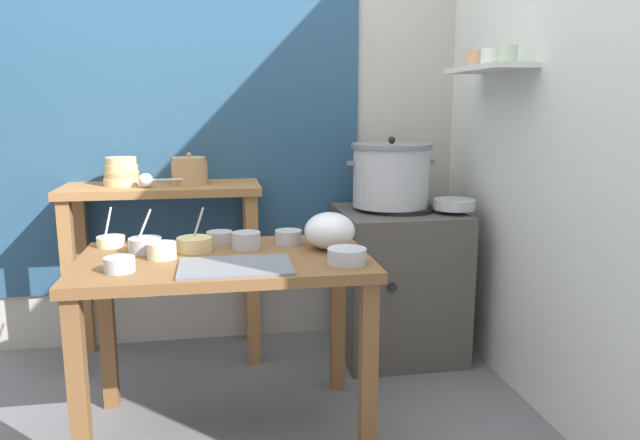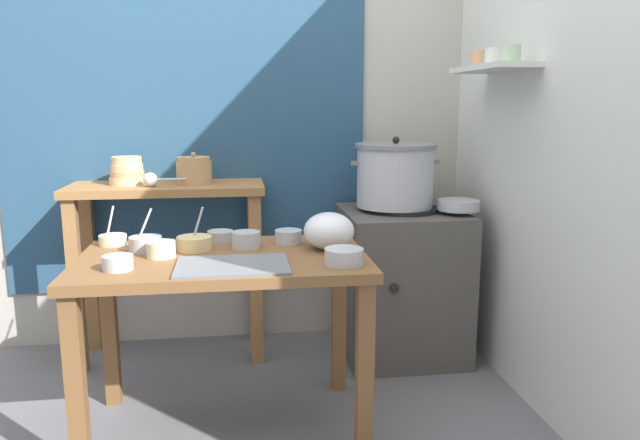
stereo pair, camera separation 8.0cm
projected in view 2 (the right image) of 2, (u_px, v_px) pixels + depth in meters
ground_plane at (215, 435)px, 2.37m from camera, size 9.00×9.00×0.00m
wall_back at (230, 102)px, 3.20m from camera, size 4.40×0.12×2.60m
wall_right at (544, 102)px, 2.51m from camera, size 0.30×3.20×2.60m
prep_table at (224, 283)px, 2.32m from camera, size 1.10×0.66×0.72m
back_shelf_table at (169, 228)px, 3.02m from camera, size 0.96×0.40×0.90m
stove_block at (401, 282)px, 3.11m from camera, size 0.60×0.61×0.78m
steamer_pot at (395, 175)px, 3.02m from camera, size 0.46×0.41×0.35m
clay_pot at (194, 171)px, 2.98m from camera, size 0.18×0.18×0.16m
bowl_stack_enamel at (127, 172)px, 2.96m from camera, size 0.18×0.18×0.14m
ladle at (153, 180)px, 2.88m from camera, size 0.28×0.07×0.07m
serving_tray at (232, 266)px, 2.13m from camera, size 0.40×0.28×0.01m
plastic_bag at (329, 231)px, 2.39m from camera, size 0.20×0.22×0.15m
wide_pan at (458, 205)px, 2.94m from camera, size 0.21×0.21×0.05m
prep_bowl_0 at (220, 236)px, 2.52m from camera, size 0.11×0.11×0.05m
prep_bowl_1 at (246, 239)px, 2.41m from camera, size 0.11×0.11×0.07m
prep_bowl_2 at (161, 249)px, 2.27m from camera, size 0.11×0.11×0.06m
prep_bowl_3 at (118, 262)px, 2.09m from camera, size 0.11×0.11×0.05m
prep_bowl_4 at (146, 243)px, 2.36m from camera, size 0.13×0.13×0.17m
prep_bowl_5 at (194, 242)px, 2.38m from camera, size 0.14×0.14×0.18m
prep_bowl_6 at (288, 236)px, 2.49m from camera, size 0.11×0.11×0.06m
prep_bowl_7 at (344, 256)px, 2.17m from camera, size 0.14×0.14×0.06m
prep_bowl_8 at (113, 239)px, 2.47m from camera, size 0.11×0.11×0.16m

